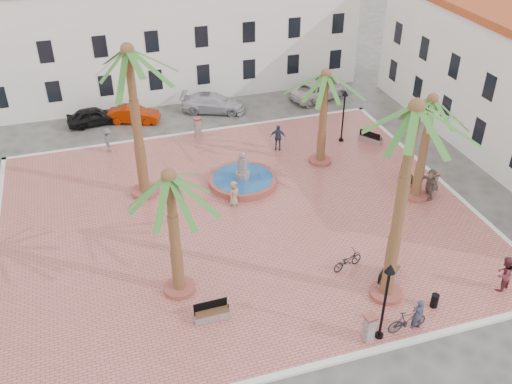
# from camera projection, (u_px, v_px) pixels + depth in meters

# --- Properties ---
(ground) EXTENTS (120.00, 120.00, 0.00)m
(ground) POSITION_uv_depth(u_px,v_px,m) (239.00, 219.00, 32.16)
(ground) COLOR #56544F
(ground) RESTS_ON ground
(plaza) EXTENTS (26.00, 22.00, 0.15)m
(plaza) POSITION_uv_depth(u_px,v_px,m) (239.00, 218.00, 32.11)
(plaza) COLOR #BC6159
(plaza) RESTS_ON ground
(kerb_n) EXTENTS (26.30, 0.30, 0.16)m
(kerb_n) POSITION_uv_depth(u_px,v_px,m) (197.00, 133.00, 40.91)
(kerb_n) COLOR silver
(kerb_n) RESTS_ON ground
(kerb_s) EXTENTS (26.30, 0.30, 0.16)m
(kerb_s) POSITION_uv_depth(u_px,v_px,m) (313.00, 367.00, 23.31)
(kerb_s) COLOR silver
(kerb_s) RESTS_ON ground
(kerb_e) EXTENTS (0.30, 22.30, 0.16)m
(kerb_e) POSITION_uv_depth(u_px,v_px,m) (440.00, 181.00, 35.39)
(kerb_e) COLOR silver
(kerb_e) RESTS_ON ground
(building_north) EXTENTS (30.40, 7.40, 9.50)m
(building_north) POSITION_uv_depth(u_px,v_px,m) (169.00, 31.00, 45.55)
(building_north) COLOR white
(building_north) RESTS_ON ground
(fountain) EXTENTS (4.21, 4.21, 2.17)m
(fountain) POSITION_uv_depth(u_px,v_px,m) (243.00, 179.00, 34.88)
(fountain) COLOR #A64C41
(fountain) RESTS_ON plaza
(palm_nw) EXTENTS (5.41, 5.41, 9.20)m
(palm_nw) POSITION_uv_depth(u_px,v_px,m) (129.00, 67.00, 29.82)
(palm_nw) COLOR #A64C41
(palm_nw) RESTS_ON plaza
(palm_sw) EXTENTS (4.88, 4.88, 6.67)m
(palm_sw) POSITION_uv_depth(u_px,v_px,m) (170.00, 192.00, 24.02)
(palm_sw) COLOR #A64C41
(palm_sw) RESTS_ON plaza
(palm_s) EXTENTS (5.01, 5.01, 9.95)m
(palm_s) POSITION_uv_depth(u_px,v_px,m) (413.00, 129.00, 22.04)
(palm_s) COLOR #A64C41
(palm_s) RESTS_ON plaza
(palm_e) EXTENTS (4.67, 4.67, 6.59)m
(palm_e) POSITION_uv_depth(u_px,v_px,m) (430.00, 112.00, 30.75)
(palm_e) COLOR #A64C41
(palm_e) RESTS_ON plaza
(palm_ne) EXTENTS (4.76, 4.76, 6.39)m
(palm_ne) POSITION_uv_depth(u_px,v_px,m) (325.00, 86.00, 34.35)
(palm_ne) COLOR #A64C41
(palm_ne) RESTS_ON plaza
(bench_s) EXTENTS (1.64, 0.53, 0.86)m
(bench_s) POSITION_uv_depth(u_px,v_px,m) (212.00, 314.00, 25.38)
(bench_s) COLOR slate
(bench_s) RESTS_ON plaza
(bench_se) EXTENTS (1.77, 1.64, 0.98)m
(bench_se) POSITION_uv_depth(u_px,v_px,m) (388.00, 277.00, 27.37)
(bench_se) COLOR slate
(bench_se) RESTS_ON plaza
(bench_e) EXTENTS (0.77, 1.79, 0.91)m
(bench_e) POSITION_uv_depth(u_px,v_px,m) (408.00, 179.00, 34.98)
(bench_e) COLOR slate
(bench_e) RESTS_ON plaza
(bench_ne) EXTENTS (1.35, 1.64, 0.87)m
(bench_ne) POSITION_uv_depth(u_px,v_px,m) (371.00, 139.00, 39.42)
(bench_ne) COLOR slate
(bench_ne) RESTS_ON plaza
(lamppost_s) EXTENTS (0.44, 0.44, 4.06)m
(lamppost_s) POSITION_uv_depth(u_px,v_px,m) (387.00, 289.00, 23.09)
(lamppost_s) COLOR black
(lamppost_s) RESTS_ON plaza
(lamppost_e) EXTENTS (0.41, 0.41, 3.76)m
(lamppost_e) POSITION_uv_depth(u_px,v_px,m) (344.00, 107.00, 38.32)
(lamppost_e) COLOR black
(lamppost_e) RESTS_ON plaza
(bollard_se) EXTENTS (0.57, 0.57, 1.40)m
(bollard_se) POSITION_uv_depth(u_px,v_px,m) (369.00, 328.00, 24.05)
(bollard_se) COLOR slate
(bollard_se) RESTS_ON plaza
(bollard_n) EXTENTS (0.58, 0.58, 1.43)m
(bollard_n) POSITION_uv_depth(u_px,v_px,m) (198.00, 127.00, 39.83)
(bollard_n) COLOR slate
(bollard_n) RESTS_ON plaza
(bollard_e) EXTENTS (0.56, 0.56, 1.37)m
(bollard_e) POSITION_uv_depth(u_px,v_px,m) (433.00, 183.00, 33.75)
(bollard_e) COLOR slate
(bollard_e) RESTS_ON plaza
(litter_bin) EXTENTS (0.35, 0.35, 0.69)m
(litter_bin) POSITION_uv_depth(u_px,v_px,m) (435.00, 301.00, 25.94)
(litter_bin) COLOR black
(litter_bin) RESTS_ON plaza
(cyclist_a) EXTENTS (0.61, 0.42, 1.61)m
(cyclist_a) POSITION_uv_depth(u_px,v_px,m) (418.00, 314.00, 24.59)
(cyclist_a) COLOR #2E3246
(cyclist_a) RESTS_ON plaza
(bicycle_a) EXTENTS (1.85, 1.08, 0.92)m
(bicycle_a) POSITION_uv_depth(u_px,v_px,m) (347.00, 261.00, 28.13)
(bicycle_a) COLOR black
(bicycle_a) RESTS_ON plaza
(cyclist_b) EXTENTS (1.10, 0.98, 1.87)m
(cyclist_b) POSITION_uv_depth(u_px,v_px,m) (504.00, 274.00, 26.60)
(cyclist_b) COLOR maroon
(cyclist_b) RESTS_ON plaza
(bicycle_b) EXTENTS (1.87, 0.56, 1.12)m
(bicycle_b) POSITION_uv_depth(u_px,v_px,m) (407.00, 321.00, 24.61)
(bicycle_b) COLOR black
(bicycle_b) RESTS_ON plaza
(pedestrian_fountain_a) EXTENTS (0.90, 0.87, 1.56)m
(pedestrian_fountain_a) POSITION_uv_depth(u_px,v_px,m) (234.00, 193.00, 32.64)
(pedestrian_fountain_a) COLOR gray
(pedestrian_fountain_a) RESTS_ON plaza
(pedestrian_fountain_b) EXTENTS (1.14, 0.81, 1.80)m
(pedestrian_fountain_b) POSITION_uv_depth(u_px,v_px,m) (278.00, 137.00, 38.22)
(pedestrian_fountain_b) COLOR #2A344F
(pedestrian_fountain_b) RESTS_ON plaza
(pedestrian_north) EXTENTS (0.65, 1.10, 1.68)m
(pedestrian_north) POSITION_uv_depth(u_px,v_px,m) (108.00, 140.00, 38.00)
(pedestrian_north) COLOR #515256
(pedestrian_north) RESTS_ON plaza
(pedestrian_east) EXTENTS (0.68, 1.81, 1.92)m
(pedestrian_east) POSITION_uv_depth(u_px,v_px,m) (430.00, 184.00, 33.18)
(pedestrian_east) COLOR #68594F
(pedestrian_east) RESTS_ON plaza
(car_black) EXTENTS (4.03, 1.97, 1.32)m
(car_black) POSITION_uv_depth(u_px,v_px,m) (94.00, 116.00, 41.85)
(car_black) COLOR black
(car_black) RESTS_ON ground
(car_red) EXTENTS (4.00, 2.53, 1.24)m
(car_red) POSITION_uv_depth(u_px,v_px,m) (134.00, 114.00, 42.19)
(car_red) COLOR #941E00
(car_red) RESTS_ON ground
(car_silver) EXTENTS (5.27, 3.68, 1.42)m
(car_silver) POSITION_uv_depth(u_px,v_px,m) (213.00, 103.00, 43.71)
(car_silver) COLOR silver
(car_silver) RESTS_ON ground
(car_white) EXTENTS (5.43, 3.63, 1.38)m
(car_white) POSITION_uv_depth(u_px,v_px,m) (319.00, 90.00, 45.80)
(car_white) COLOR silver
(car_white) RESTS_ON ground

